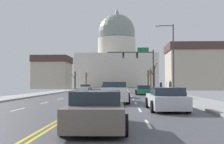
% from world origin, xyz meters
% --- Properties ---
extents(ground, '(20.00, 180.00, 0.20)m').
position_xyz_m(ground, '(0.00, -0.00, 0.02)').
color(ground, '#48484D').
extents(signal_gantry, '(7.91, 0.41, 7.39)m').
position_xyz_m(signal_gantry, '(5.46, 16.87, 5.38)').
color(signal_gantry, '#28282D').
rests_on(signal_gantry, ground).
extents(street_lamp_right, '(2.11, 0.24, 8.02)m').
position_xyz_m(street_lamp_right, '(7.94, 1.56, 4.86)').
color(street_lamp_right, '#333338').
rests_on(street_lamp_right, ground).
extents(capitol_building, '(28.93, 21.32, 30.03)m').
position_xyz_m(capitol_building, '(0.00, 73.45, 10.47)').
color(capitol_building, beige).
rests_on(capitol_building, ground).
extents(sedan_near_00, '(2.21, 4.59, 1.18)m').
position_xyz_m(sedan_near_00, '(1.57, 13.61, 0.55)').
color(sedan_near_00, '#1E7247').
rests_on(sedan_near_00, ground).
extents(sedan_near_01, '(2.02, 4.33, 1.22)m').
position_xyz_m(sedan_near_01, '(5.14, 6.43, 0.56)').
color(sedan_near_01, '#1E7247').
rests_on(sedan_near_01, ground).
extents(sedan_near_02, '(2.21, 4.55, 1.21)m').
position_xyz_m(sedan_near_02, '(1.83, -0.74, 0.58)').
color(sedan_near_02, silver).
rests_on(sedan_near_02, ground).
extents(pickup_truck_near_03, '(2.35, 5.46, 1.61)m').
position_xyz_m(pickup_truck_near_03, '(1.87, -7.73, 0.72)').
color(pickup_truck_near_03, silver).
rests_on(pickup_truck_near_03, ground).
extents(sedan_near_04, '(2.06, 4.63, 1.29)m').
position_xyz_m(sedan_near_04, '(4.97, -13.78, 0.60)').
color(sedan_near_04, silver).
rests_on(sedan_near_04, ground).
extents(sedan_near_05, '(2.09, 4.42, 1.27)m').
position_xyz_m(sedan_near_05, '(1.68, -20.00, 0.60)').
color(sedan_near_05, '#6B6056').
rests_on(sedan_near_05, ground).
extents(sedan_oncoming_00, '(2.14, 4.53, 1.20)m').
position_xyz_m(sedan_oncoming_00, '(-4.96, 23.86, 0.58)').
color(sedan_oncoming_00, silver).
rests_on(sedan_oncoming_00, ground).
extents(sedan_oncoming_01, '(2.09, 4.27, 1.16)m').
position_xyz_m(sedan_oncoming_01, '(-1.73, 37.75, 0.55)').
color(sedan_oncoming_01, black).
rests_on(sedan_oncoming_01, ground).
extents(flank_building_00, '(9.04, 9.23, 8.43)m').
position_xyz_m(flank_building_00, '(-15.97, 40.88, 4.27)').
color(flank_building_00, '#B2A38E').
rests_on(flank_building_00, ground).
extents(flank_building_01, '(12.08, 8.91, 9.76)m').
position_xyz_m(flank_building_01, '(17.86, 29.23, 4.93)').
color(flank_building_01, '#B2A38E').
rests_on(flank_building_01, ground).
extents(bare_tree_00, '(1.62, 1.91, 5.02)m').
position_xyz_m(bare_tree_00, '(8.03, 20.22, 2.52)').
color(bare_tree_00, '#423328').
rests_on(bare_tree_00, ground).
extents(bare_tree_01, '(1.52, 2.13, 4.08)m').
position_xyz_m(bare_tree_01, '(-8.98, 35.00, 2.25)').
color(bare_tree_01, brown).
rests_on(bare_tree_01, ground).
extents(bare_tree_02, '(1.79, 1.41, 5.34)m').
position_xyz_m(bare_tree_02, '(8.72, 38.95, 2.50)').
color(bare_tree_02, '#423328').
rests_on(bare_tree_02, ground).
extents(bare_tree_03, '(1.08, 1.73, 4.45)m').
position_xyz_m(bare_tree_03, '(-8.16, 48.33, 2.37)').
color(bare_tree_03, brown).
rests_on(bare_tree_03, ground).
extents(bare_tree_04, '(2.28, 1.31, 4.92)m').
position_xyz_m(bare_tree_04, '(8.86, 33.92, 2.38)').
color(bare_tree_04, '#4C3D2D').
rests_on(bare_tree_04, ground).
extents(pedestrian_00, '(0.35, 0.34, 1.64)m').
position_xyz_m(pedestrian_00, '(7.67, 8.18, 1.04)').
color(pedestrian_00, black).
rests_on(pedestrian_00, ground).
extents(pedestrian_01, '(0.35, 0.34, 1.72)m').
position_xyz_m(pedestrian_01, '(8.69, 6.75, 1.09)').
color(pedestrian_01, '#4C4238').
rests_on(pedestrian_01, ground).
extents(bicycle_parked, '(0.12, 1.77, 0.85)m').
position_xyz_m(bicycle_parked, '(8.06, -4.42, 0.49)').
color(bicycle_parked, black).
rests_on(bicycle_parked, ground).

